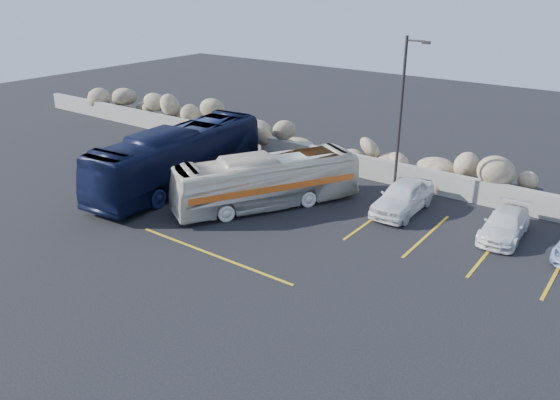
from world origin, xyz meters
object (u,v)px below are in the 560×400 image
Objects in this scene: vintage_bus at (267,181)px; car_c at (505,225)px; tour_coach at (179,157)px; car_a at (403,197)px; lamppost at (401,118)px.

vintage_bus is 10.85m from car_c.
tour_coach is 2.90× the size of car_c.
car_a is at bearing 59.82° from vintage_bus.
vintage_bus is 6.51m from car_a.
car_c is at bearing -0.08° from car_a.
car_c is (4.70, 0.06, -0.18)m from car_a.
lamppost is 11.60m from tour_coach.
vintage_bus is 2.36× the size of car_c.
car_c is at bearing 47.48° from vintage_bus.
vintage_bus is at bearing -150.56° from car_a.
car_a is 1.13× the size of car_c.
lamppost is at bearing 170.70° from car_c.
car_a is (5.61, 3.27, -0.53)m from vintage_bus.
lamppost is 3.69m from car_a.
vintage_bus is at bearing 0.42° from tour_coach.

